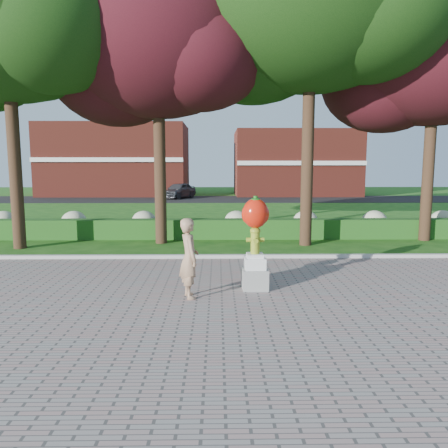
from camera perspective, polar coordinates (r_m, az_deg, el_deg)
ground at (r=11.11m, az=-1.79°, el=-7.92°), size 100.00×100.00×0.00m
walkway at (r=7.33m, az=-2.33°, el=-16.20°), size 40.00×14.00×0.04m
curb at (r=14.01m, az=-1.59°, el=-4.33°), size 40.00×0.18×0.15m
lawn_hedge at (r=17.89m, az=-1.42°, el=-0.64°), size 24.00×0.70×0.80m
hydrangea_row at (r=18.86m, az=0.34°, el=0.25°), size 20.10×1.10×0.99m
street at (r=38.82m, az=-1.10°, el=3.27°), size 50.00×8.00×0.02m
building_left at (r=45.85m, az=-13.81°, el=8.09°), size 14.00×8.00×7.00m
building_right at (r=45.38m, az=9.17°, el=7.84°), size 12.00×8.00×6.40m
tree_far_left at (r=18.10m, az=-26.84°, el=22.85°), size 9.00×7.68×11.66m
tree_mid_left at (r=17.48m, az=-8.98°, el=21.87°), size 8.25×7.04×10.69m
tree_mid_right at (r=17.54m, az=10.83°, el=26.31°), size 9.75×8.32×12.64m
tree_far_right at (r=19.54m, az=25.48°, el=18.70°), size 7.88×6.72×10.21m
hydrant_sculpture at (r=10.39m, az=4.09°, el=-2.11°), size 0.65×0.62×2.23m
woman at (r=9.77m, az=-4.57°, el=-4.46°), size 0.61×0.75×1.80m
parked_car at (r=39.87m, az=-5.94°, el=4.39°), size 3.26×4.52×1.43m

